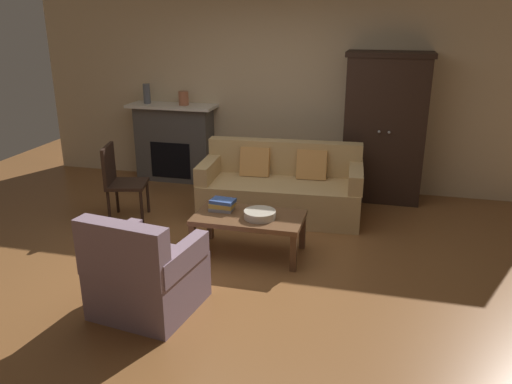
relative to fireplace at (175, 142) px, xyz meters
name	(u,v)px	position (x,y,z in m)	size (l,w,h in m)	color
ground_plane	(231,258)	(1.55, -2.30, -0.57)	(9.60, 9.60, 0.00)	brown
back_wall	(283,86)	(1.55, 0.25, 0.83)	(7.20, 0.10, 2.80)	beige
fireplace	(175,142)	(0.00, 0.00, 0.00)	(1.26, 0.48, 1.12)	#4C4947
armoire	(384,128)	(2.95, -0.08, 0.39)	(1.06, 0.57, 1.90)	black
couch	(281,190)	(1.79, -0.98, -0.25)	(1.97, 0.98, 0.86)	tan
coffee_table	(249,220)	(1.70, -2.13, -0.20)	(1.10, 0.60, 0.42)	brown
fruit_bowl	(260,214)	(1.82, -2.17, -0.11)	(0.32, 0.32, 0.08)	beige
book_stack	(222,205)	(1.39, -2.06, -0.09)	(0.26, 0.19, 0.12)	gray
mantel_vase_slate	(147,94)	(-0.38, -0.02, 0.69)	(0.10, 0.10, 0.28)	#565B66
mantel_vase_terracotta	(184,98)	(0.18, -0.02, 0.65)	(0.14, 0.14, 0.19)	#A86042
armchair_near_left	(145,276)	(1.15, -3.38, -0.25)	(0.87, 0.87, 0.88)	gray
side_chair_wooden	(119,178)	(-0.04, -1.58, -0.06)	(0.54, 0.54, 0.90)	black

